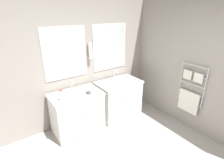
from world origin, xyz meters
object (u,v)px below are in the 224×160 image
object	(u,v)px
toiletry_bottle	(61,95)
vanity_left	(78,113)
amenity_bowl	(89,92)
vanity_right	(120,99)

from	to	relation	value
toiletry_bottle	vanity_left	bearing A→B (deg)	11.54
toiletry_bottle	amenity_bowl	xyz separation A→B (m)	(0.51, -0.03, -0.06)
vanity_right	toiletry_bottle	bearing A→B (deg)	-177.32
vanity_right	amenity_bowl	distance (m)	0.94
vanity_right	amenity_bowl	size ratio (longest dim) A/B	9.03
vanity_right	toiletry_bottle	xyz separation A→B (m)	(-1.34, -0.06, 0.51)
vanity_right	vanity_left	bearing A→B (deg)	180.00
vanity_left	amenity_bowl	world-z (taller)	amenity_bowl
vanity_left	amenity_bowl	bearing A→B (deg)	-24.49
vanity_left	toiletry_bottle	xyz separation A→B (m)	(-0.31, -0.06, 0.51)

